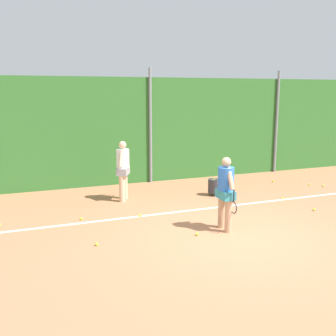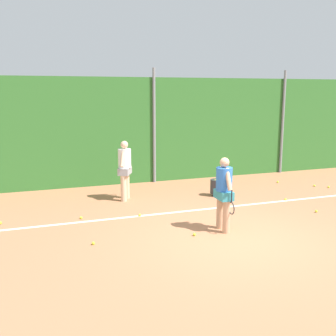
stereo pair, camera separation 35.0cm
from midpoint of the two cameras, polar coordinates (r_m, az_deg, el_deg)
name	(u,v)px [view 1 (the left image)]	position (r m, az deg, el deg)	size (l,w,h in m)	color
ground_plane	(200,214)	(10.17, 3.68, -6.72)	(27.28, 27.28, 0.00)	#B2704C
hedge_fence_backdrop	(149,130)	(13.61, -3.53, 5.44)	(17.73, 0.25, 3.56)	#33702D
fence_post_center	(150,126)	(13.43, -3.31, 6.03)	(0.10, 0.10, 3.87)	gray
fence_post_right	(277,122)	(15.76, 14.81, 6.42)	(0.10, 0.10, 3.87)	gray
court_baseline_paint	(194,210)	(10.52, 2.76, -6.08)	(12.96, 0.10, 0.01)	white
player_foreground_near	(226,190)	(8.88, 7.22, -3.15)	(0.36, 0.78, 1.67)	tan
player_midcourt	(123,167)	(11.35, -7.40, 0.08)	(0.50, 0.74, 1.72)	beige
ball_hopper	(214,186)	(11.96, 5.82, -2.60)	(0.36, 0.36, 0.51)	#2D2D33
tennis_ball_0	(323,186)	(13.96, 20.86, -2.40)	(0.07, 0.07, 0.07)	#CCDB33
tennis_ball_1	(97,244)	(8.34, -11.47, -10.75)	(0.07, 0.07, 0.07)	#CCDB33
tennis_ball_2	(81,219)	(9.99, -13.43, -7.14)	(0.07, 0.07, 0.07)	#CCDB33
tennis_ball_3	(197,234)	(8.73, 3.06, -9.52)	(0.07, 0.07, 0.07)	#CCDB33
tennis_ball_4	(309,184)	(13.99, 19.07, -2.26)	(0.07, 0.07, 0.07)	#CCDB33
tennis_ball_6	(314,210)	(11.07, 19.51, -5.69)	(0.07, 0.07, 0.07)	#CCDB33
tennis_ball_7	(283,198)	(11.96, 15.43, -4.23)	(0.07, 0.07, 0.07)	#CCDB33
tennis_ball_8	(273,181)	(14.14, 14.25, -1.85)	(0.07, 0.07, 0.07)	#CCDB33
tennis_ball_10	(140,215)	(10.01, -5.05, -6.84)	(0.07, 0.07, 0.07)	#CCDB33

